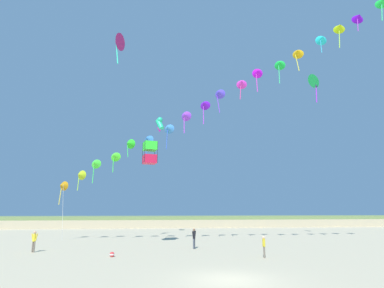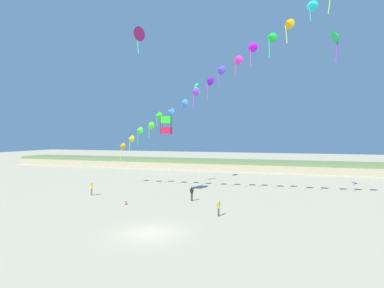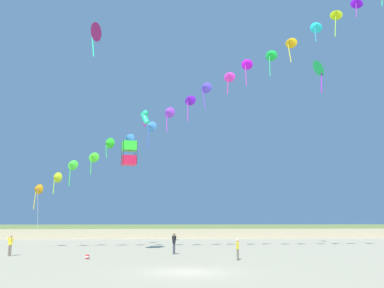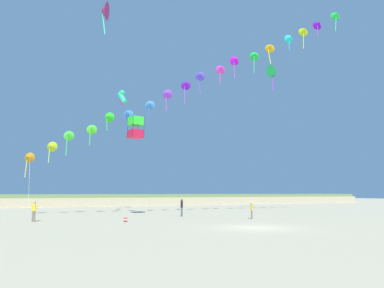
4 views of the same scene
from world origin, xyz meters
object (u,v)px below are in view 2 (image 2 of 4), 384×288
object	(u,v)px
person_near_right	(218,207)
beach_ball	(125,203)
large_kite_low_lead	(138,34)
large_kite_mid_trail	(197,89)
person_mid_center	(192,193)
large_kite_high_solo	(337,36)
person_near_left	(91,188)
large_kite_outer_drift	(166,125)

from	to	relation	value
person_near_right	beach_ball	bearing A→B (deg)	171.00
large_kite_low_lead	large_kite_mid_trail	bearing A→B (deg)	67.78
person_mid_center	large_kite_high_solo	distance (m)	25.18
large_kite_low_lead	beach_ball	xyz separation A→B (m)	(1.40, -5.82, -20.83)
large_kite_high_solo	large_kite_low_lead	bearing A→B (deg)	-171.47
person_near_right	large_kite_low_lead	distance (m)	24.85
person_near_right	person_mid_center	distance (m)	7.20
person_near_left	large_kite_mid_trail	size ratio (longest dim) A/B	0.77
large_kite_mid_trail	large_kite_high_solo	world-z (taller)	large_kite_high_solo
beach_ball	large_kite_low_lead	bearing A→B (deg)	103.50
beach_ball	person_near_left	bearing A→B (deg)	154.90
large_kite_high_solo	person_near_right	bearing A→B (deg)	-136.32
person_near_right	beach_ball	xyz separation A→B (m)	(-11.07, 1.75, -0.71)
beach_ball	large_kite_outer_drift	bearing A→B (deg)	69.56
person_near_left	large_kite_low_lead	distance (m)	20.91
large_kite_low_lead	large_kite_mid_trail	size ratio (longest dim) A/B	1.61
large_kite_mid_trail	beach_ball	world-z (taller)	large_kite_mid_trail
large_kite_mid_trail	person_mid_center	bearing A→B (deg)	-76.22
large_kite_mid_trail	large_kite_outer_drift	xyz separation A→B (m)	(-0.94, -10.98, -6.25)
person_near_left	person_near_right	bearing A→B (deg)	-15.45
person_near_left	person_mid_center	bearing A→B (deg)	3.00
person_near_right	large_kite_outer_drift	world-z (taller)	large_kite_outer_drift
large_kite_low_lead	large_kite_mid_trail	xyz separation A→B (m)	(4.70, 11.51, -5.67)
person_near_right	large_kite_high_solo	distance (m)	24.66
large_kite_mid_trail	large_kite_outer_drift	world-z (taller)	large_kite_mid_trail
large_kite_outer_drift	large_kite_low_lead	bearing A→B (deg)	-172.01
person_near_right	large_kite_mid_trail	bearing A→B (deg)	112.15
person_near_right	large_kite_low_lead	size ratio (longest dim) A/B	0.43
large_kite_low_lead	beach_ball	world-z (taller)	large_kite_low_lead
large_kite_high_solo	beach_ball	size ratio (longest dim) A/B	10.87
person_mid_center	large_kite_mid_trail	distance (m)	19.92
person_mid_center	beach_ball	size ratio (longest dim) A/B	4.86
person_near_left	large_kite_high_solo	distance (m)	35.46
person_mid_center	beach_ball	distance (m)	7.71
person_mid_center	large_kite_mid_trail	bearing A→B (deg)	103.78
person_mid_center	large_kite_high_solo	world-z (taller)	large_kite_high_solo
person_near_left	large_kite_outer_drift	distance (m)	12.64
person_near_left	person_mid_center	xyz separation A→B (m)	(13.41, 0.70, 0.03)
large_kite_mid_trail	large_kite_high_solo	size ratio (longest dim) A/B	0.56
person_near_left	beach_ball	world-z (taller)	person_near_left
person_near_left	large_kite_high_solo	xyz separation A→B (m)	(29.61, 6.26, 18.49)
person_mid_center	large_kite_outer_drift	xyz separation A→B (m)	(-4.24, 2.46, 8.08)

